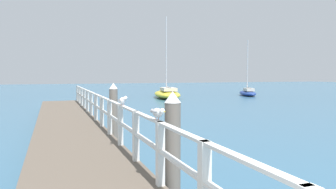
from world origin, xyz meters
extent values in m
cube|color=brown|center=(0.00, 10.83, 0.26)|extent=(2.23, 21.65, 0.53)
cube|color=silver|center=(1.03, 2.34, 1.04)|extent=(0.12, 0.12, 1.03)
cube|color=silver|center=(1.03, 3.89, 1.04)|extent=(0.12, 0.12, 1.03)
cube|color=silver|center=(1.03, 5.43, 1.04)|extent=(0.12, 0.12, 1.03)
cube|color=silver|center=(1.03, 6.97, 1.04)|extent=(0.12, 0.12, 1.03)
cube|color=silver|center=(1.03, 8.51, 1.04)|extent=(0.12, 0.12, 1.03)
cube|color=silver|center=(1.03, 10.06, 1.04)|extent=(0.12, 0.12, 1.03)
cube|color=silver|center=(1.03, 11.60, 1.04)|extent=(0.12, 0.12, 1.03)
cube|color=silver|center=(1.03, 13.14, 1.04)|extent=(0.12, 0.12, 1.03)
cube|color=silver|center=(1.03, 14.68, 1.04)|extent=(0.12, 0.12, 1.03)
cube|color=silver|center=(1.03, 16.23, 1.04)|extent=(0.12, 0.12, 1.03)
cube|color=silver|center=(1.03, 17.77, 1.04)|extent=(0.12, 0.12, 1.03)
cube|color=silver|center=(1.03, 19.31, 1.04)|extent=(0.12, 0.12, 1.03)
cube|color=silver|center=(1.03, 20.85, 1.04)|extent=(0.12, 0.12, 1.03)
cube|color=silver|center=(1.03, 10.83, 1.53)|extent=(0.10, 20.05, 0.04)
cube|color=silver|center=(1.03, 10.83, 1.09)|extent=(0.10, 20.05, 0.04)
cylinder|color=#6B6056|center=(1.41, 4.33, 0.90)|extent=(0.28, 0.28, 1.80)
cone|color=white|center=(1.41, 4.33, 1.90)|extent=(0.29, 0.29, 0.20)
cylinder|color=#6B6056|center=(1.41, 9.94, 0.90)|extent=(0.28, 0.28, 1.80)
cone|color=white|center=(1.41, 9.94, 1.90)|extent=(0.29, 0.29, 0.20)
ellipsoid|color=white|center=(1.03, 4.02, 1.68)|extent=(0.16, 0.29, 0.15)
sphere|color=white|center=(1.05, 3.85, 1.72)|extent=(0.09, 0.09, 0.09)
cone|color=gold|center=(1.06, 3.78, 1.72)|extent=(0.03, 0.05, 0.02)
cone|color=#939399|center=(1.01, 4.19, 1.69)|extent=(0.08, 0.09, 0.07)
ellipsoid|color=#939399|center=(1.03, 4.02, 1.71)|extent=(0.20, 0.24, 0.04)
cylinder|color=tan|center=(1.06, 4.03, 1.58)|extent=(0.01, 0.01, 0.05)
cylinder|color=tan|center=(1.01, 4.03, 1.58)|extent=(0.01, 0.01, 0.05)
ellipsoid|color=white|center=(1.03, 6.65, 1.68)|extent=(0.27, 0.30, 0.15)
sphere|color=white|center=(1.13, 6.79, 1.72)|extent=(0.09, 0.09, 0.09)
cone|color=gold|center=(1.17, 6.85, 1.72)|extent=(0.05, 0.05, 0.02)
cone|color=#939399|center=(0.94, 6.51, 1.69)|extent=(0.10, 0.11, 0.07)
ellipsoid|color=#939399|center=(1.03, 6.65, 1.71)|extent=(0.27, 0.28, 0.04)
cylinder|color=tan|center=(1.01, 6.66, 1.58)|extent=(0.01, 0.01, 0.05)
cylinder|color=tan|center=(1.05, 6.63, 1.58)|extent=(0.01, 0.01, 0.05)
ellipsoid|color=navy|center=(19.23, 28.20, 0.27)|extent=(2.85, 4.66, 0.55)
cylinder|color=#B2B2B7|center=(19.30, 28.41, 3.26)|extent=(0.10, 0.10, 5.43)
cylinder|color=#B2B2B7|center=(19.04, 27.68, 0.90)|extent=(0.60, 1.49, 0.08)
cube|color=beige|center=(19.04, 27.70, 0.70)|extent=(1.29, 1.77, 0.30)
ellipsoid|color=gold|center=(9.85, 27.78, 0.38)|extent=(3.29, 6.77, 0.76)
cylinder|color=#B2B2B7|center=(9.90, 28.10, 4.29)|extent=(0.10, 0.10, 7.05)
cylinder|color=#B2B2B7|center=(9.71, 26.98, 1.11)|extent=(0.46, 2.25, 0.08)
cube|color=beige|center=(9.72, 27.01, 0.91)|extent=(1.62, 2.51, 0.30)
camera|label=1|loc=(-0.56, -0.81, 2.29)|focal=34.00mm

